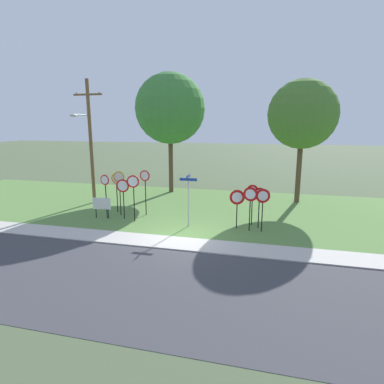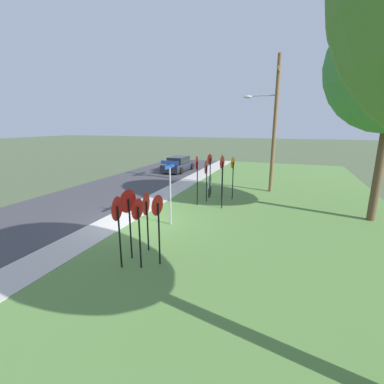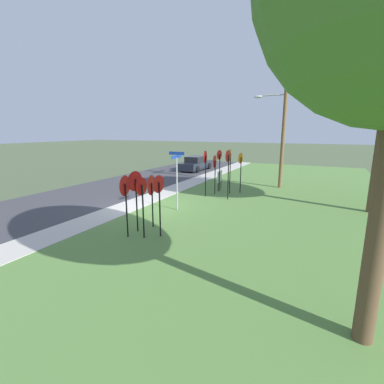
# 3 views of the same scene
# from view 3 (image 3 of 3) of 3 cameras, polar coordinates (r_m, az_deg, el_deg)

# --- Properties ---
(ground_plane) EXTENTS (160.00, 160.00, 0.00)m
(ground_plane) POSITION_cam_3_polar(r_m,az_deg,el_deg) (14.76, -9.16, -2.93)
(ground_plane) COLOR #4C5B3D
(road_asphalt) EXTENTS (44.00, 6.40, 0.01)m
(road_asphalt) POSITION_cam_3_polar(r_m,az_deg,el_deg) (17.88, -21.91, -0.96)
(road_asphalt) COLOR #3D3D42
(road_asphalt) RESTS_ON ground_plane
(sidewalk_strip) EXTENTS (44.00, 1.60, 0.06)m
(sidewalk_strip) POSITION_cam_3_polar(r_m,az_deg,el_deg) (15.21, -11.64, -2.45)
(sidewalk_strip) COLOR #BCB7AD
(sidewalk_strip) RESTS_ON ground_plane
(grass_median) EXTENTS (44.00, 12.00, 0.04)m
(grass_median) POSITION_cam_3_polar(r_m,az_deg,el_deg) (12.46, 14.29, -5.98)
(grass_median) COLOR #567F3D
(grass_median) RESTS_ON ground_plane
(stop_sign_near_left) EXTENTS (0.76, 0.12, 2.40)m
(stop_sign_near_left) POSITION_cam_3_polar(r_m,az_deg,el_deg) (16.94, 4.68, 5.34)
(stop_sign_near_left) COLOR black
(stop_sign_near_left) RESTS_ON grass_median
(stop_sign_near_right) EXTENTS (0.71, 0.13, 2.71)m
(stop_sign_near_right) POSITION_cam_3_polar(r_m,az_deg,el_deg) (16.29, 2.74, 5.86)
(stop_sign_near_right) COLOR black
(stop_sign_near_right) RESTS_ON grass_median
(stop_sign_far_left) EXTENTS (0.66, 0.12, 2.80)m
(stop_sign_far_left) POSITION_cam_3_polar(r_m,az_deg,el_deg) (15.66, 7.40, 5.66)
(stop_sign_far_left) COLOR black
(stop_sign_far_left) RESTS_ON grass_median
(stop_sign_far_center) EXTENTS (0.65, 0.12, 2.51)m
(stop_sign_far_center) POSITION_cam_3_polar(r_m,az_deg,el_deg) (17.55, 9.93, 5.63)
(stop_sign_far_center) COLOR black
(stop_sign_far_center) RESTS_ON grass_median
(stop_sign_far_right) EXTENTS (0.69, 0.12, 2.74)m
(stop_sign_far_right) POSITION_cam_3_polar(r_m,az_deg,el_deg) (17.22, 7.78, 6.16)
(stop_sign_far_right) COLOR black
(stop_sign_far_right) RESTS_ON grass_median
(stop_sign_center_tall) EXTENTS (0.61, 0.14, 2.64)m
(stop_sign_center_tall) POSITION_cam_3_polar(r_m,az_deg,el_deg) (17.95, 5.63, 6.13)
(stop_sign_center_tall) COLOR black
(stop_sign_center_tall) RESTS_ON grass_median
(yield_sign_near_left) EXTENTS (0.65, 0.12, 2.29)m
(yield_sign_near_left) POSITION_cam_3_polar(r_m,az_deg,el_deg) (10.09, -6.85, 0.07)
(yield_sign_near_left) COLOR black
(yield_sign_near_left) RESTS_ON grass_median
(yield_sign_near_right) EXTENTS (0.80, 0.19, 2.13)m
(yield_sign_near_right) POSITION_cam_3_polar(r_m,az_deg,el_deg) (11.17, -8.36, 0.61)
(yield_sign_near_right) COLOR black
(yield_sign_near_right) RESTS_ON grass_median
(yield_sign_far_left) EXTENTS (0.65, 0.10, 2.23)m
(yield_sign_far_left) POSITION_cam_3_polar(r_m,az_deg,el_deg) (10.04, -10.26, -0.35)
(yield_sign_far_left) COLOR black
(yield_sign_far_left) RESTS_ON grass_median
(yield_sign_far_right) EXTENTS (0.76, 0.15, 2.36)m
(yield_sign_far_right) POSITION_cam_3_polar(r_m,az_deg,el_deg) (10.72, -11.57, 1.04)
(yield_sign_far_right) COLOR black
(yield_sign_far_right) RESTS_ON grass_median
(yield_sign_center) EXTENTS (0.74, 0.15, 2.29)m
(yield_sign_center) POSITION_cam_3_polar(r_m,az_deg,el_deg) (10.23, -13.59, 0.07)
(yield_sign_center) COLOR black
(yield_sign_center) RESTS_ON grass_median
(street_name_post) EXTENTS (0.96, 0.82, 2.86)m
(street_name_post) POSITION_cam_3_polar(r_m,az_deg,el_deg) (13.47, -3.12, 3.36)
(street_name_post) COLOR #9EA0A8
(street_name_post) RESTS_ON grass_median
(utility_pole) EXTENTS (2.10, 2.19, 8.49)m
(utility_pole) POSITION_cam_3_polar(r_m,az_deg,el_deg) (19.83, 17.97, 14.06)
(utility_pole) COLOR brown
(utility_pole) RESTS_ON grass_median
(notice_board) EXTENTS (1.10, 0.14, 1.25)m
(notice_board) POSITION_cam_3_polar(r_m,az_deg,el_deg) (18.37, 5.70, 3.00)
(notice_board) COLOR black
(notice_board) RESTS_ON grass_median
(parked_hatchback_near) EXTENTS (4.53, 1.95, 1.39)m
(parked_hatchback_near) POSITION_cam_3_polar(r_m,az_deg,el_deg) (27.82, 0.80, 5.80)
(parked_hatchback_near) COLOR black
(parked_hatchback_near) RESTS_ON road_asphalt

